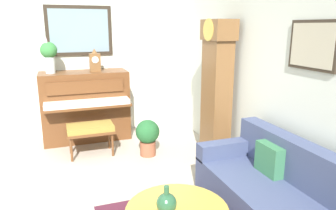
{
  "coord_description": "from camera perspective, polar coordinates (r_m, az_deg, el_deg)",
  "views": [
    {
      "loc": [
        3.18,
        -0.02,
        1.93
      ],
      "look_at": [
        -0.49,
        1.29,
        0.95
      ],
      "focal_mm": 33.6,
      "sensor_mm": 36.0,
      "label": 1
    }
  ],
  "objects": [
    {
      "name": "wall_left",
      "position": [
        5.8,
        -19.5,
        8.21
      ],
      "size": [
        0.13,
        4.9,
        2.8
      ],
      "color": "silver",
      "rests_on": "ground_plane"
    },
    {
      "name": "grandfather_clock",
      "position": [
        4.57,
        8.74,
        1.78
      ],
      "size": [
        0.52,
        0.34,
        2.03
      ],
      "color": "brown",
      "rests_on": "ground_plane"
    },
    {
      "name": "piano",
      "position": [
        5.59,
        -14.69,
        -0.1
      ],
      "size": [
        0.87,
        1.44,
        1.19
      ],
      "color": "brown",
      "rests_on": "ground_plane"
    },
    {
      "name": "green_jug",
      "position": [
        2.71,
        -0.27,
        -17.35
      ],
      "size": [
        0.17,
        0.17,
        0.24
      ],
      "color": "#234C33",
      "rests_on": "coffee_table"
    },
    {
      "name": "mantel_clock",
      "position": [
        5.47,
        -13.13,
        7.76
      ],
      "size": [
        0.13,
        0.18,
        0.38
      ],
      "color": "brown",
      "rests_on": "piano"
    },
    {
      "name": "flower_vase",
      "position": [
        5.42,
        -20.79,
        8.69
      ],
      "size": [
        0.26,
        0.26,
        0.58
      ],
      "color": "silver",
      "rests_on": "piano"
    },
    {
      "name": "couch",
      "position": [
        3.36,
        19.52,
        -15.57
      ],
      "size": [
        1.9,
        0.8,
        0.84
      ],
      "color": "#424C70",
      "rests_on": "ground_plane"
    },
    {
      "name": "wall_back",
      "position": [
        4.02,
        17.62,
        5.95
      ],
      "size": [
        5.3,
        0.13,
        2.8
      ],
      "color": "silver",
      "rests_on": "ground_plane"
    },
    {
      "name": "piano_bench",
      "position": [
        4.92,
        -13.9,
        -4.35
      ],
      "size": [
        0.42,
        0.7,
        0.48
      ],
      "color": "brown",
      "rests_on": "ground_plane"
    },
    {
      "name": "potted_plant",
      "position": [
        4.8,
        -3.71,
        -5.48
      ],
      "size": [
        0.36,
        0.36,
        0.56
      ],
      "color": "#935138",
      "rests_on": "ground_plane"
    }
  ]
}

